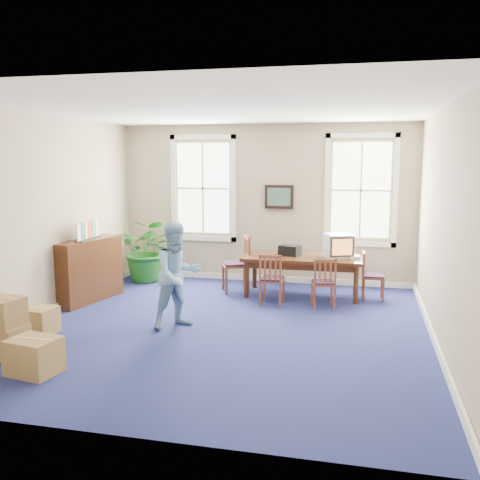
% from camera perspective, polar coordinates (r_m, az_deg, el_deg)
% --- Properties ---
extents(floor, '(6.50, 6.50, 0.00)m').
position_cam_1_polar(floor, '(8.09, -1.68, -9.39)').
color(floor, navy).
rests_on(floor, ground).
extents(ceiling, '(6.50, 6.50, 0.00)m').
position_cam_1_polar(ceiling, '(7.72, -1.79, 13.81)').
color(ceiling, white).
rests_on(ceiling, ground).
extents(wall_back, '(6.50, 0.00, 6.50)m').
position_cam_1_polar(wall_back, '(10.90, 2.66, 3.87)').
color(wall_back, tan).
rests_on(wall_back, ground).
extents(wall_front, '(6.50, 0.00, 6.50)m').
position_cam_1_polar(wall_front, '(4.71, -11.92, -2.58)').
color(wall_front, tan).
rests_on(wall_front, ground).
extents(wall_left, '(0.00, 6.50, 6.50)m').
position_cam_1_polar(wall_left, '(8.99, -20.57, 2.32)').
color(wall_left, tan).
rests_on(wall_left, ground).
extents(wall_right, '(0.00, 6.50, 6.50)m').
position_cam_1_polar(wall_right, '(7.56, 20.84, 1.21)').
color(wall_right, tan).
rests_on(wall_right, ground).
extents(baseboard_back, '(6.00, 0.04, 0.12)m').
position_cam_1_polar(baseboard_back, '(11.11, 2.58, -4.08)').
color(baseboard_back, white).
rests_on(baseboard_back, ground).
extents(baseboard_left, '(0.04, 6.50, 0.12)m').
position_cam_1_polar(baseboard_left, '(9.25, -19.90, -7.20)').
color(baseboard_left, white).
rests_on(baseboard_left, ground).
extents(baseboard_right, '(0.04, 6.50, 0.12)m').
position_cam_1_polar(baseboard_right, '(7.89, 20.01, -9.94)').
color(baseboard_right, white).
rests_on(baseboard_right, ground).
extents(window_left, '(1.40, 0.12, 2.20)m').
position_cam_1_polar(window_left, '(11.17, -3.95, 5.52)').
color(window_left, white).
rests_on(window_left, ground).
extents(window_right, '(1.40, 0.12, 2.20)m').
position_cam_1_polar(window_right, '(10.68, 12.77, 5.18)').
color(window_right, white).
rests_on(window_right, ground).
extents(wall_picture, '(0.58, 0.06, 0.48)m').
position_cam_1_polar(wall_picture, '(10.79, 4.19, 4.61)').
color(wall_picture, black).
rests_on(wall_picture, ground).
extents(conference_table, '(2.16, 0.99, 0.73)m').
position_cam_1_polar(conference_table, '(9.95, 6.66, -3.82)').
color(conference_table, '#42220F').
rests_on(conference_table, ground).
extents(crt_tv, '(0.62, 0.65, 0.43)m').
position_cam_1_polar(crt_tv, '(9.84, 10.43, -0.60)').
color(crt_tv, '#B7B7BC').
rests_on(crt_tv, conference_table).
extents(game_console, '(0.22, 0.26, 0.06)m').
position_cam_1_polar(game_console, '(9.82, 12.10, -1.78)').
color(game_console, white).
rests_on(game_console, conference_table).
extents(equipment_bag, '(0.44, 0.36, 0.19)m').
position_cam_1_polar(equipment_bag, '(9.94, 5.34, -1.10)').
color(equipment_bag, black).
rests_on(equipment_bag, conference_table).
extents(chair_near_left, '(0.41, 0.41, 0.90)m').
position_cam_1_polar(chair_near_left, '(9.28, 3.45, -4.15)').
color(chair_near_left, brown).
rests_on(chair_near_left, ground).
extents(chair_near_right, '(0.47, 0.47, 0.87)m').
position_cam_1_polar(chair_near_right, '(9.19, 8.88, -4.48)').
color(chair_near_right, brown).
rests_on(chair_near_right, ground).
extents(chair_end_left, '(0.63, 0.63, 1.07)m').
position_cam_1_polar(chair_end_left, '(10.13, -0.49, -2.56)').
color(chair_end_left, brown).
rests_on(chair_end_left, ground).
extents(chair_end_right, '(0.41, 0.41, 0.86)m').
position_cam_1_polar(chair_end_right, '(9.88, 14.03, -3.74)').
color(chair_end_right, brown).
rests_on(chair_end_right, ground).
extents(man, '(0.97, 0.97, 1.58)m').
position_cam_1_polar(man, '(8.01, -6.68, -3.75)').
color(man, '#7AA9CC').
rests_on(man, ground).
extents(credenza, '(0.69, 1.47, 1.11)m').
position_cam_1_polar(credenza, '(9.85, -15.85, -3.09)').
color(credenza, '#42220F').
rests_on(credenza, ground).
extents(brochure_rack, '(0.38, 0.78, 0.34)m').
position_cam_1_polar(brochure_rack, '(9.72, -15.92, 1.10)').
color(brochure_rack, '#99999E').
rests_on(brochure_rack, credenza).
extents(potted_plant, '(1.20, 1.05, 1.31)m').
position_cam_1_polar(potted_plant, '(11.13, -9.83, -1.05)').
color(potted_plant, '#185B19').
rests_on(potted_plant, ground).
extents(cardboard_boxes, '(1.56, 1.56, 0.81)m').
position_cam_1_polar(cardboard_boxes, '(7.47, -22.24, -8.34)').
color(cardboard_boxes, '#9F7D48').
rests_on(cardboard_boxes, ground).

